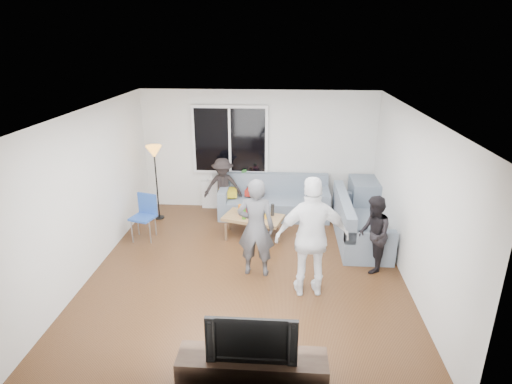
# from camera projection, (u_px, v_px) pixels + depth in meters

# --- Properties ---
(floor) EXTENTS (5.00, 5.50, 0.04)m
(floor) POSITION_uv_depth(u_px,v_px,m) (247.00, 271.00, 6.98)
(floor) COLOR #56351C
(floor) RESTS_ON ground
(ceiling) EXTENTS (5.00, 5.50, 0.04)m
(ceiling) POSITION_uv_depth(u_px,v_px,m) (246.00, 111.00, 6.06)
(ceiling) COLOR white
(ceiling) RESTS_ON ground
(wall_back) EXTENTS (5.00, 0.04, 2.60)m
(wall_back) POSITION_uv_depth(u_px,v_px,m) (258.00, 151.00, 9.11)
(wall_back) COLOR silver
(wall_back) RESTS_ON ground
(wall_front) EXTENTS (5.00, 0.04, 2.60)m
(wall_front) POSITION_uv_depth(u_px,v_px,m) (220.00, 301.00, 3.93)
(wall_front) COLOR silver
(wall_front) RESTS_ON ground
(wall_left) EXTENTS (0.04, 5.50, 2.60)m
(wall_left) POSITION_uv_depth(u_px,v_px,m) (89.00, 192.00, 6.68)
(wall_left) COLOR silver
(wall_left) RESTS_ON ground
(wall_right) EXTENTS (0.04, 5.50, 2.60)m
(wall_right) POSITION_uv_depth(u_px,v_px,m) (413.00, 200.00, 6.36)
(wall_right) COLOR silver
(wall_right) RESTS_ON ground
(window_frame) EXTENTS (1.62, 0.06, 1.47)m
(window_frame) POSITION_uv_depth(u_px,v_px,m) (230.00, 140.00, 8.99)
(window_frame) COLOR white
(window_frame) RESTS_ON wall_back
(window_glass) EXTENTS (1.50, 0.02, 1.35)m
(window_glass) POSITION_uv_depth(u_px,v_px,m) (230.00, 140.00, 8.95)
(window_glass) COLOR black
(window_glass) RESTS_ON window_frame
(window_mullion) EXTENTS (0.05, 0.03, 1.35)m
(window_mullion) POSITION_uv_depth(u_px,v_px,m) (230.00, 140.00, 8.94)
(window_mullion) COLOR white
(window_mullion) RESTS_ON window_frame
(radiator) EXTENTS (1.30, 0.12, 0.62)m
(radiator) POSITION_uv_depth(u_px,v_px,m) (231.00, 195.00, 9.38)
(radiator) COLOR silver
(radiator) RESTS_ON floor
(potted_plant) EXTENTS (0.18, 0.14, 0.32)m
(potted_plant) POSITION_uv_depth(u_px,v_px,m) (243.00, 176.00, 9.17)
(potted_plant) COLOR #2D6629
(potted_plant) RESTS_ON radiator
(vase) EXTENTS (0.21, 0.21, 0.18)m
(vase) POSITION_uv_depth(u_px,v_px,m) (212.00, 178.00, 9.24)
(vase) COLOR silver
(vase) RESTS_ON radiator
(sofa_back_section) EXTENTS (2.30, 0.85, 0.85)m
(sofa_back_section) POSITION_uv_depth(u_px,v_px,m) (274.00, 197.00, 8.92)
(sofa_back_section) COLOR slate
(sofa_back_section) RESTS_ON floor
(sofa_right_section) EXTENTS (2.00, 0.85, 0.85)m
(sofa_right_section) POSITION_uv_depth(u_px,v_px,m) (361.00, 219.00, 7.84)
(sofa_right_section) COLOR slate
(sofa_right_section) RESTS_ON floor
(sofa_corner) EXTENTS (0.85, 0.85, 0.85)m
(sofa_corner) POSITION_uv_depth(u_px,v_px,m) (371.00, 200.00, 8.79)
(sofa_corner) COLOR slate
(sofa_corner) RESTS_ON floor
(cushion_yellow) EXTENTS (0.43, 0.38, 0.14)m
(cushion_yellow) POSITION_uv_depth(u_px,v_px,m) (228.00, 193.00, 8.94)
(cushion_yellow) COLOR gold
(cushion_yellow) RESTS_ON sofa_back_section
(cushion_red) EXTENTS (0.42, 0.37, 0.13)m
(cushion_red) POSITION_uv_depth(u_px,v_px,m) (255.00, 192.00, 8.98)
(cushion_red) COLOR maroon
(cushion_red) RESTS_ON sofa_back_section
(coffee_table) EXTENTS (1.22, 0.88, 0.40)m
(coffee_table) POSITION_uv_depth(u_px,v_px,m) (253.00, 226.00, 8.10)
(coffee_table) COLOR #AA8652
(coffee_table) RESTS_ON floor
(pitcher) EXTENTS (0.17, 0.17, 0.17)m
(pitcher) POSITION_uv_depth(u_px,v_px,m) (246.00, 212.00, 8.03)
(pitcher) COLOR maroon
(pitcher) RESTS_ON coffee_table
(side_chair) EXTENTS (0.50, 0.50, 0.86)m
(side_chair) POSITION_uv_depth(u_px,v_px,m) (143.00, 218.00, 7.88)
(side_chair) COLOR #254BA0
(side_chair) RESTS_ON floor
(floor_lamp) EXTENTS (0.32, 0.32, 1.56)m
(floor_lamp) POSITION_uv_depth(u_px,v_px,m) (157.00, 183.00, 8.68)
(floor_lamp) COLOR #FF9D30
(floor_lamp) RESTS_ON floor
(player_left) EXTENTS (0.62, 0.43, 1.62)m
(player_left) POSITION_uv_depth(u_px,v_px,m) (256.00, 228.00, 6.59)
(player_left) COLOR #444549
(player_left) RESTS_ON floor
(player_right) EXTENTS (1.11, 0.55, 1.82)m
(player_right) POSITION_uv_depth(u_px,v_px,m) (312.00, 238.00, 6.04)
(player_right) COLOR white
(player_right) RESTS_ON floor
(spectator_right) EXTENTS (0.52, 0.65, 1.27)m
(spectator_right) POSITION_uv_depth(u_px,v_px,m) (373.00, 234.00, 6.77)
(spectator_right) COLOR black
(spectator_right) RESTS_ON floor
(spectator_back) EXTENTS (0.84, 0.53, 1.25)m
(spectator_back) POSITION_uv_depth(u_px,v_px,m) (223.00, 187.00, 8.95)
(spectator_back) COLOR black
(spectator_back) RESTS_ON floor
(tv_console) EXTENTS (1.60, 0.40, 0.44)m
(tv_console) POSITION_uv_depth(u_px,v_px,m) (252.00, 373.00, 4.54)
(tv_console) COLOR #36271B
(tv_console) RESTS_ON floor
(television) EXTENTS (0.95, 0.12, 0.54)m
(television) POSITION_uv_depth(u_px,v_px,m) (252.00, 335.00, 4.37)
(television) COLOR black
(television) RESTS_ON tv_console
(bottle_d) EXTENTS (0.07, 0.07, 0.25)m
(bottle_d) POSITION_uv_depth(u_px,v_px,m) (267.00, 212.00, 7.90)
(bottle_d) COLOR #EFA515
(bottle_d) RESTS_ON coffee_table
(bottle_a) EXTENTS (0.07, 0.07, 0.19)m
(bottle_a) POSITION_uv_depth(u_px,v_px,m) (240.00, 209.00, 8.12)
(bottle_a) COLOR orange
(bottle_a) RESTS_ON coffee_table
(bottle_e) EXTENTS (0.07, 0.07, 0.23)m
(bottle_e) POSITION_uv_depth(u_px,v_px,m) (273.00, 210.00, 8.04)
(bottle_e) COLOR black
(bottle_e) RESTS_ON coffee_table
(bottle_b) EXTENTS (0.08, 0.08, 0.23)m
(bottle_b) POSITION_uv_depth(u_px,v_px,m) (244.00, 213.00, 7.89)
(bottle_b) COLOR #317715
(bottle_b) RESTS_ON coffee_table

